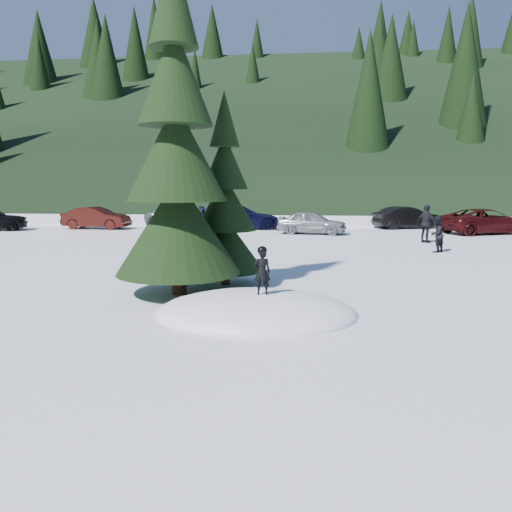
# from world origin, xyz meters

# --- Properties ---
(ground) EXTENTS (200.00, 200.00, 0.00)m
(ground) POSITION_xyz_m (0.00, 0.00, 0.00)
(ground) COLOR white
(ground) RESTS_ON ground
(snow_mound) EXTENTS (4.48, 3.52, 0.96)m
(snow_mound) POSITION_xyz_m (0.00, 0.00, 0.00)
(snow_mound) COLOR white
(snow_mound) RESTS_ON ground
(forest_hillside) EXTENTS (200.00, 60.00, 25.00)m
(forest_hillside) POSITION_xyz_m (0.00, 54.00, 12.50)
(forest_hillside) COLOR black
(forest_hillside) RESTS_ON ground
(spruce_tall) EXTENTS (3.20, 3.20, 8.60)m
(spruce_tall) POSITION_xyz_m (-2.20, 1.80, 3.32)
(spruce_tall) COLOR black
(spruce_tall) RESTS_ON ground
(spruce_short) EXTENTS (2.20, 2.20, 5.37)m
(spruce_short) POSITION_xyz_m (-1.20, 3.20, 2.10)
(spruce_short) COLOR black
(spruce_short) RESTS_ON ground
(child_skier) EXTENTS (0.38, 0.27, 0.98)m
(child_skier) POSITION_xyz_m (0.14, -0.12, 0.97)
(child_skier) COLOR black
(child_skier) RESTS_ON snow_mound
(adult_0) EXTENTS (0.92, 0.93, 1.51)m
(adult_0) POSITION_xyz_m (6.47, 10.59, 0.75)
(adult_0) COLOR black
(adult_0) RESTS_ON ground
(adult_1) EXTENTS (1.04, 1.11, 1.83)m
(adult_1) POSITION_xyz_m (6.83, 13.94, 0.92)
(adult_1) COLOR black
(adult_1) RESTS_ON ground
(car_1) EXTENTS (4.20, 1.59, 1.37)m
(car_1) POSITION_xyz_m (-12.02, 19.45, 0.68)
(car_1) COLOR black
(car_1) RESTS_ON ground
(car_2) EXTENTS (5.44, 2.79, 1.47)m
(car_2) POSITION_xyz_m (-6.26, 20.09, 0.73)
(car_2) COLOR #575C60
(car_2) RESTS_ON ground
(car_3) EXTENTS (5.40, 3.17, 1.47)m
(car_3) POSITION_xyz_m (-3.04, 20.16, 0.74)
(car_3) COLOR black
(car_3) RESTS_ON ground
(car_4) EXTENTS (4.09, 2.25, 1.32)m
(car_4) POSITION_xyz_m (1.41, 17.60, 0.66)
(car_4) COLOR gray
(car_4) RESTS_ON ground
(car_5) EXTENTS (4.44, 2.75, 1.38)m
(car_5) POSITION_xyz_m (7.42, 21.65, 0.69)
(car_5) COLOR black
(car_5) RESTS_ON ground
(car_6) EXTENTS (5.60, 3.91, 1.42)m
(car_6) POSITION_xyz_m (11.22, 18.73, 0.71)
(car_6) COLOR #35090B
(car_6) RESTS_ON ground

